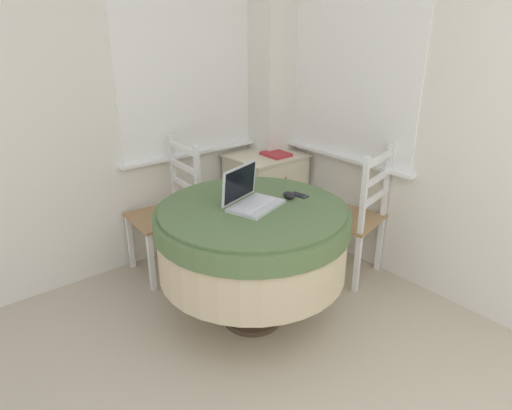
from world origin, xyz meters
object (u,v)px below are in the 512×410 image
Objects in this scene: cell_phone at (299,195)px; book_on_cabinet at (276,154)px; dining_chair_near_back_window at (169,212)px; computer_mouse at (289,195)px; dining_chair_near_right_window at (353,217)px; laptop at (250,198)px; corner_cabinet at (266,196)px; round_dining_table at (252,236)px.

cell_phone is 0.98m from book_on_cabinet.
computer_mouse is at bearing -70.81° from dining_chair_near_back_window.
dining_chair_near_back_window is 1.29m from dining_chair_near_right_window.
cell_phone is at bearing -3.09° from computer_mouse.
laptop reaches higher than dining_chair_near_right_window.
dining_chair_near_back_window is at bearing 109.19° from computer_mouse.
dining_chair_near_right_window is at bearing -88.79° from book_on_cabinet.
corner_cabinet is at bearing 60.59° from cell_phone.
cell_phone is at bearing -11.21° from laptop.
dining_chair_near_back_window is at bearing 113.33° from cell_phone.
cell_phone is (0.08, -0.00, -0.02)m from computer_mouse.
cell_phone is at bearing -177.74° from dining_chair_near_right_window.
computer_mouse is 0.71m from dining_chair_near_right_window.
computer_mouse is at bearing -13.71° from laptop.
dining_chair_near_right_window is at bearing 1.62° from computer_mouse.
cell_phone reaches higher than round_dining_table.
dining_chair_near_right_window is at bearing -1.12° from round_dining_table.
dining_chair_near_back_window is (-0.07, 0.86, -0.12)m from round_dining_table.
round_dining_table is at bearing -101.88° from laptop.
dining_chair_near_right_window is 0.87m from corner_cabinet.
laptop is 0.51× the size of corner_cabinet.
dining_chair_near_right_window reaches higher than book_on_cabinet.
round_dining_table is 0.32m from computer_mouse.
computer_mouse reaches higher than cell_phone.
laptop is 0.33m from cell_phone.
dining_chair_near_back_window is (-0.39, 0.90, -0.31)m from cell_phone.
round_dining_table is 1.17m from book_on_cabinet.
book_on_cabinet is (0.86, 0.77, 0.16)m from round_dining_table.
book_on_cabinet is at bearing 91.21° from dining_chair_near_right_window.
cell_phone reaches higher than corner_cabinet.
book_on_cabinet is (0.62, 0.81, -0.04)m from computer_mouse.
corner_cabinet is (0.50, 0.88, -0.40)m from cell_phone.
computer_mouse is at bearing -127.42° from book_on_cabinet.
dining_chair_near_back_window is 4.49× the size of book_on_cabinet.
computer_mouse is 1.02m from book_on_cabinet.
cell_phone is 0.13× the size of dining_chair_near_right_window.
dining_chair_near_back_window is at bearing 174.67° from book_on_cabinet.
laptop is at bearing 78.12° from round_dining_table.
dining_chair_near_right_window is (0.88, -0.02, -0.12)m from round_dining_table.
laptop is 1.14m from book_on_cabinet.
corner_cabinet is (0.89, -0.01, -0.09)m from dining_chair_near_back_window.
dining_chair_near_back_window is 1.33× the size of corner_cabinet.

